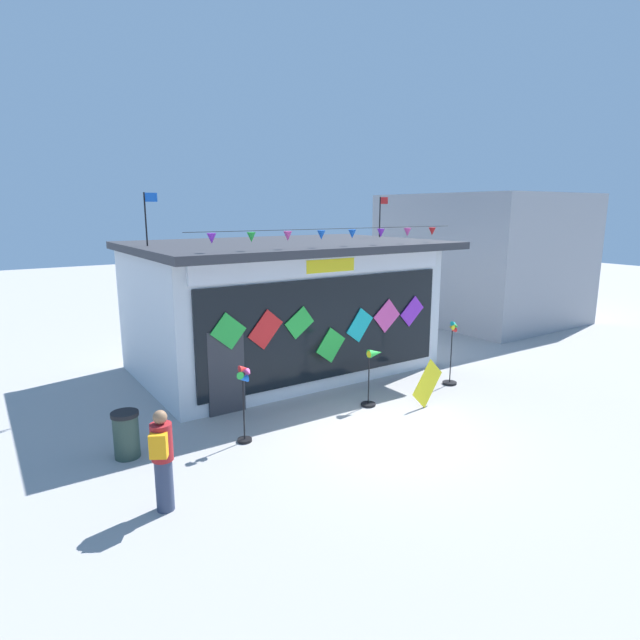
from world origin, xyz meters
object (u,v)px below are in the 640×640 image
Objects in this scene: kite_shop_building at (281,305)px; wind_spinner_far_left at (244,391)px; display_kite_on_ground at (427,383)px; person_near_camera at (162,459)px; trash_bin at (126,434)px; wind_spinner_left at (373,369)px; wind_spinner_center_left at (452,353)px.

wind_spinner_far_left is (-3.25, -4.19, -0.82)m from kite_shop_building.
kite_shop_building is 5.37m from wind_spinner_far_left.
person_near_camera is at bearing -171.76° from display_kite_on_ground.
person_near_camera is 1.83× the size of trash_bin.
display_kite_on_ground is (6.78, -1.25, 0.10)m from trash_bin.
wind_spinner_far_left reaches higher than display_kite_on_ground.
kite_shop_building is at bearing 52.22° from wind_spinner_far_left.
kite_shop_building is 9.22× the size of trash_bin.
wind_spinner_left is 5.94m from person_near_camera.
kite_shop_building is 5.15m from display_kite_on_ground.
wind_spinner_left is at bearing -4.69° from trash_bin.
wind_spinner_center_left is at bearing 0.13° from wind_spinner_left.
person_near_camera is at bearing -143.94° from wind_spinner_far_left.
kite_shop_building reaches higher than wind_spinner_left.
kite_shop_building is 7.97m from person_near_camera.
wind_spinner_far_left is 0.93× the size of wind_spinner_center_left.
kite_shop_building reaches higher than wind_spinner_center_left.
person_near_camera reaches higher than trash_bin.
person_near_camera is 1.62× the size of display_kite_on_ground.
trash_bin is at bearing 175.31° from wind_spinner_left.
wind_spinner_center_left reaches higher than person_near_camera.
wind_spinner_far_left is 6.28m from wind_spinner_center_left.
trash_bin is (-2.19, 0.66, -0.63)m from wind_spinner_far_left.
wind_spinner_far_left is 0.99× the size of person_near_camera.
wind_spinner_left is 5.74m from trash_bin.
wind_spinner_left is 1.36× the size of display_kite_on_ground.
wind_spinner_left is (0.27, -4.00, -1.01)m from kite_shop_building.
kite_shop_building is 8.19× the size of display_kite_on_ground.
wind_spinner_left is 0.84× the size of person_near_camera.
kite_shop_building is at bearing 127.16° from wind_spinner_center_left.
wind_spinner_left is (3.52, 0.19, -0.19)m from wind_spinner_far_left.
kite_shop_building is at bearing 33.02° from trash_bin.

